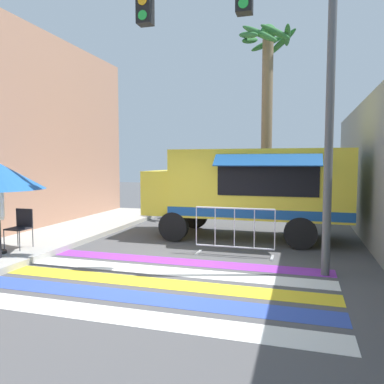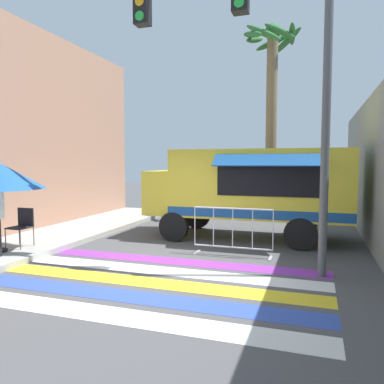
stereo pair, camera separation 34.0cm
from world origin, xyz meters
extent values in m
plane|color=#4C4C4F|center=(0.00, 0.00, 0.00)|extent=(60.00, 60.00, 0.00)
cube|color=gray|center=(4.26, 3.00, 1.99)|extent=(0.20, 16.00, 3.99)
cube|color=white|center=(0.00, -2.55, 0.00)|extent=(6.40, 0.56, 0.01)
cube|color=#334FB2|center=(0.00, -1.79, 0.00)|extent=(6.40, 0.56, 0.01)
cube|color=yellow|center=(0.00, -1.03, 0.00)|extent=(6.40, 0.56, 0.01)
cube|color=white|center=(0.00, -0.27, 0.00)|extent=(6.40, 0.56, 0.01)
cube|color=purple|center=(0.00, 0.49, 0.00)|extent=(6.40, 0.56, 0.01)
cube|color=yellow|center=(1.36, 3.58, 1.62)|extent=(4.83, 2.37, 1.87)
cube|color=yellow|center=(-1.05, 3.58, 1.32)|extent=(1.70, 2.18, 1.26)
cube|color=#1E232D|center=(-1.85, 3.58, 1.64)|extent=(0.06, 1.89, 0.48)
cube|color=black|center=(1.65, 2.38, 1.76)|extent=(2.56, 0.03, 0.84)
cube|color=#194C8C|center=(1.65, 2.18, 2.26)|extent=(2.66, 0.43, 0.31)
cube|color=#194C8C|center=(1.36, 2.39, 0.87)|extent=(4.83, 0.01, 0.24)
cylinder|color=black|center=(-0.91, 2.49, 0.41)|extent=(0.83, 0.22, 0.83)
cylinder|color=black|center=(-0.91, 4.67, 0.41)|extent=(0.83, 0.22, 0.83)
cylinder|color=black|center=(2.50, 2.49, 0.41)|extent=(0.83, 0.22, 0.83)
cylinder|color=black|center=(2.50, 4.67, 0.41)|extent=(0.83, 0.22, 0.83)
cylinder|color=#515456|center=(2.98, 0.37, 3.30)|extent=(0.16, 0.16, 6.61)
cylinder|color=green|center=(1.34, 0.20, 5.28)|extent=(0.20, 0.02, 0.20)
cube|color=black|center=(-0.78, 0.34, 5.58)|extent=(0.32, 0.28, 0.90)
cylinder|color=#F2A519|center=(-0.78, 0.20, 5.58)|extent=(0.20, 0.02, 0.20)
cylinder|color=green|center=(-0.78, 0.20, 5.28)|extent=(0.20, 0.02, 0.20)
cylinder|color=#4C4C51|center=(-4.23, -0.16, 0.37)|extent=(0.02, 0.02, 0.47)
cylinder|color=#4C4C51|center=(-3.79, -0.16, 0.37)|extent=(0.02, 0.02, 0.47)
cylinder|color=#4C4C51|center=(-4.23, 0.29, 0.37)|extent=(0.02, 0.02, 0.47)
cylinder|color=#4C4C51|center=(-3.79, 0.29, 0.37)|extent=(0.02, 0.02, 0.47)
cube|color=black|center=(-4.01, 0.07, 0.62)|extent=(0.47, 0.47, 0.03)
cube|color=black|center=(-4.01, 0.29, 0.85)|extent=(0.47, 0.03, 0.44)
cylinder|color=silver|center=(-3.63, -0.81, 1.34)|extent=(0.09, 0.09, 0.57)
cylinder|color=#B7BABF|center=(1.00, 1.37, 1.13)|extent=(1.87, 0.04, 0.04)
cylinder|color=#B7BABF|center=(1.00, 1.37, 0.21)|extent=(1.87, 0.04, 0.04)
cylinder|color=#B7BABF|center=(0.07, 1.37, 0.67)|extent=(0.02, 0.02, 0.92)
cylinder|color=#B7BABF|center=(0.54, 1.37, 0.67)|extent=(0.02, 0.02, 0.92)
cylinder|color=#B7BABF|center=(1.00, 1.37, 0.67)|extent=(0.02, 0.02, 0.92)
cylinder|color=#B7BABF|center=(1.47, 1.37, 0.67)|extent=(0.02, 0.02, 0.92)
cylinder|color=#B7BABF|center=(1.94, 1.37, 0.67)|extent=(0.02, 0.02, 0.92)
cube|color=#B7BABF|center=(0.12, 1.37, 0.01)|extent=(0.06, 0.44, 0.03)
cube|color=#B7BABF|center=(1.89, 1.37, 0.01)|extent=(0.06, 0.44, 0.03)
cylinder|color=#7A664C|center=(1.15, 7.63, 3.50)|extent=(0.42, 0.42, 6.99)
sphere|color=#2D6B33|center=(1.15, 7.63, 7.14)|extent=(0.60, 0.60, 0.60)
ellipsoid|color=#2D6B33|center=(1.85, 7.68, 6.99)|extent=(0.34, 1.44, 0.59)
ellipsoid|color=#2D6B33|center=(1.63, 8.23, 6.91)|extent=(1.31, 1.12, 0.89)
ellipsoid|color=#2D6B33|center=(1.05, 8.30, 6.93)|extent=(1.35, 0.43, 0.74)
ellipsoid|color=#2D6B33|center=(0.43, 7.84, 6.97)|extent=(0.64, 1.50, 0.66)
ellipsoid|color=#2D6B33|center=(0.45, 7.18, 6.97)|extent=(1.11, 1.53, 0.73)
ellipsoid|color=#2D6B33|center=(0.90, 6.88, 6.88)|extent=(1.50, 0.69, 0.99)
ellipsoid|color=#2D6B33|center=(1.46, 7.10, 6.96)|extent=(1.20, 0.83, 0.63)
camera|label=1|loc=(2.50, -7.27, 2.21)|focal=35.00mm
camera|label=2|loc=(2.83, -7.17, 2.21)|focal=35.00mm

